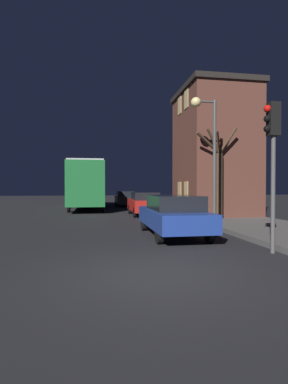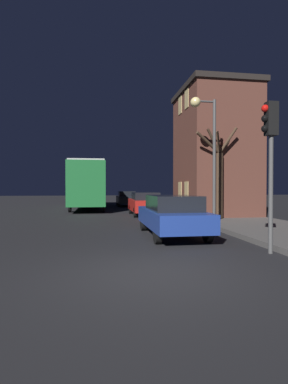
# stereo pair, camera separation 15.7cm
# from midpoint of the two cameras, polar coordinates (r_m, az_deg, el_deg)

# --- Properties ---
(ground_plane) EXTENTS (120.00, 120.00, 0.00)m
(ground_plane) POSITION_cam_midpoint_polar(r_m,az_deg,el_deg) (6.51, 2.62, -15.07)
(ground_plane) COLOR black
(brick_building) EXTENTS (4.15, 5.14, 7.60)m
(brick_building) POSITION_cam_midpoint_polar(r_m,az_deg,el_deg) (18.85, 13.51, 7.58)
(brick_building) COLOR brown
(brick_building) RESTS_ON sidewalk
(streetlamp) EXTENTS (1.20, 0.46, 5.70)m
(streetlamp) POSITION_cam_midpoint_polar(r_m,az_deg,el_deg) (14.16, 11.95, 10.99)
(streetlamp) COLOR #4C4C4C
(streetlamp) RESTS_ON sidewalk
(traffic_light) EXTENTS (0.43, 0.24, 4.08)m
(traffic_light) POSITION_cam_midpoint_polar(r_m,az_deg,el_deg) (8.85, 23.35, 8.28)
(traffic_light) COLOR #4C4C4C
(traffic_light) RESTS_ON ground
(bare_tree) EXTENTS (2.64, 1.31, 4.68)m
(bare_tree) POSITION_cam_midpoint_polar(r_m,az_deg,el_deg) (15.93, 14.48, 3.51)
(bare_tree) COLOR #473323
(bare_tree) RESTS_ON sidewalk
(bus) EXTENTS (2.61, 11.40, 3.72)m
(bus) POSITION_cam_midpoint_polar(r_m,az_deg,el_deg) (25.68, -10.36, 1.82)
(bus) COLOR #1E6B33
(bus) RESTS_ON ground
(car_near_lane) EXTENTS (1.85, 4.60, 1.49)m
(car_near_lane) POSITION_cam_midpoint_polar(r_m,az_deg,el_deg) (11.07, 5.75, -4.26)
(car_near_lane) COLOR navy
(car_near_lane) RESTS_ON ground
(car_mid_lane) EXTENTS (1.74, 4.00, 1.47)m
(car_mid_lane) POSITION_cam_midpoint_polar(r_m,az_deg,el_deg) (19.08, 0.41, -2.17)
(car_mid_lane) COLOR #B21E19
(car_mid_lane) RESTS_ON ground
(car_far_lane) EXTENTS (1.70, 4.11, 1.42)m
(car_far_lane) POSITION_cam_midpoint_polar(r_m,az_deg,el_deg) (28.60, -3.24, -1.20)
(car_far_lane) COLOR black
(car_far_lane) RESTS_ON ground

